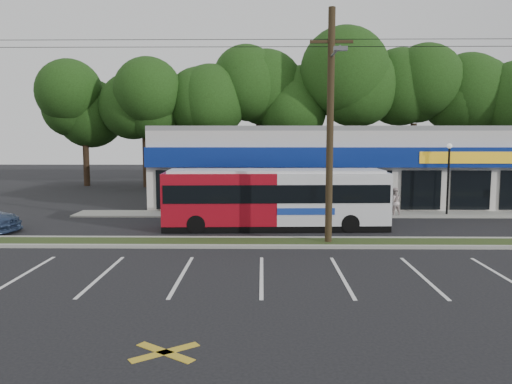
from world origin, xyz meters
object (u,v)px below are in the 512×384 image
object	(u,v)px
lamp_post	(448,171)
pedestrian_b	(394,202)
metrobus	(276,198)
car_dark	(333,207)
pedestrian_a	(365,207)
utility_pole	(326,119)

from	to	relation	value
lamp_post	pedestrian_b	size ratio (longest dim) A/B	2.51
lamp_post	metrobus	world-z (taller)	lamp_post
car_dark	pedestrian_b	world-z (taller)	pedestrian_b
car_dark	pedestrian_a	distance (m)	1.76
utility_pole	car_dark	size ratio (longest dim) A/B	10.29
utility_pole	pedestrian_b	world-z (taller)	utility_pole
metrobus	pedestrian_a	world-z (taller)	metrobus
lamp_post	metrobus	size ratio (longest dim) A/B	0.38
utility_pole	pedestrian_a	world-z (taller)	utility_pole
utility_pole	pedestrian_b	size ratio (longest dim) A/B	29.51
car_dark	pedestrian_a	size ratio (longest dim) A/B	2.63
car_dark	pedestrian_a	bearing A→B (deg)	-124.54
utility_pole	pedestrian_a	bearing A→B (deg)	61.21
car_dark	pedestrian_b	size ratio (longest dim) A/B	2.87
utility_pole	metrobus	xyz separation A→B (m)	(-2.03, 3.57, -3.82)
lamp_post	pedestrian_a	size ratio (longest dim) A/B	2.30
pedestrian_a	pedestrian_b	size ratio (longest dim) A/B	1.09
lamp_post	metrobus	xyz separation A→B (m)	(-10.20, -4.30, -1.07)
lamp_post	metrobus	distance (m)	11.12
car_dark	pedestrian_a	xyz separation A→B (m)	(1.62, -0.68, 0.10)
lamp_post	car_dark	distance (m)	7.54
lamp_post	pedestrian_a	xyz separation A→B (m)	(-5.38, -2.80, -1.75)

